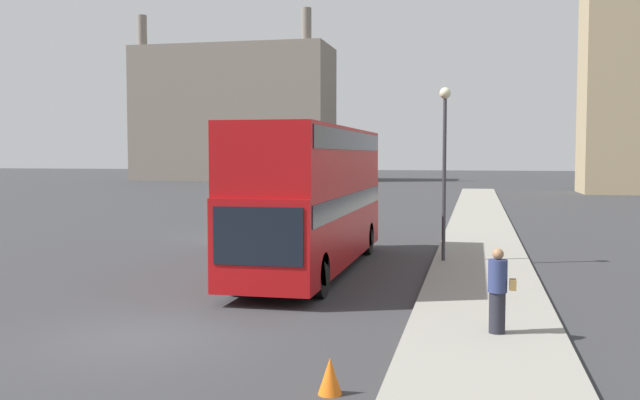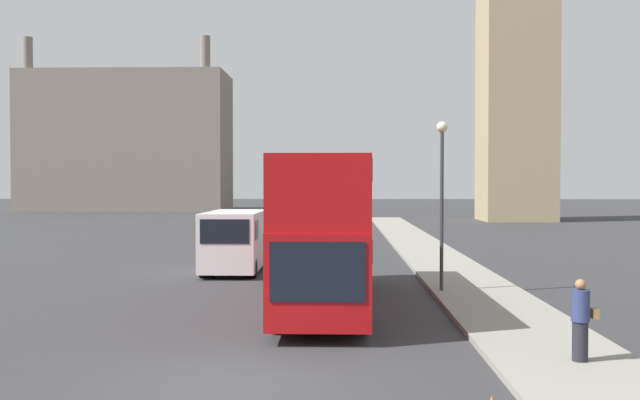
{
  "view_description": "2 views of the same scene",
  "coord_description": "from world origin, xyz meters",
  "px_view_note": "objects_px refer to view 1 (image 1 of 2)",
  "views": [
    {
      "loc": [
        6.32,
        -12.53,
        3.55
      ],
      "look_at": [
        1.9,
        7.57,
        2.23
      ],
      "focal_mm": 40.0,
      "sensor_mm": 36.0,
      "label": 1
    },
    {
      "loc": [
        2.03,
        -12.85,
        3.67
      ],
      "look_at": [
        1.16,
        16.33,
        2.97
      ],
      "focal_mm": 40.0,
      "sensor_mm": 36.0,
      "label": 2
    }
  ],
  "objects_px": {
    "pedestrian": "(498,291)",
    "red_double_decker_bus": "(313,192)",
    "white_van": "(265,207)",
    "street_lamp": "(445,147)"
  },
  "relations": [
    {
      "from": "white_van",
      "to": "street_lamp",
      "type": "relative_size",
      "value": 0.96
    },
    {
      "from": "white_van",
      "to": "pedestrian",
      "type": "relative_size",
      "value": 3.26
    },
    {
      "from": "pedestrian",
      "to": "red_double_decker_bus",
      "type": "bearing_deg",
      "value": 126.11
    },
    {
      "from": "red_double_decker_bus",
      "to": "white_van",
      "type": "distance_m",
      "value": 8.63
    },
    {
      "from": "pedestrian",
      "to": "white_van",
      "type": "bearing_deg",
      "value": 121.45
    },
    {
      "from": "white_van",
      "to": "pedestrian",
      "type": "bearing_deg",
      "value": -58.55
    },
    {
      "from": "street_lamp",
      "to": "red_double_decker_bus",
      "type": "bearing_deg",
      "value": -151.69
    },
    {
      "from": "pedestrian",
      "to": "street_lamp",
      "type": "distance_m",
      "value": 9.78
    },
    {
      "from": "pedestrian",
      "to": "street_lamp",
      "type": "xyz_separation_m",
      "value": [
        -1.43,
        9.25,
        2.84
      ]
    },
    {
      "from": "red_double_decker_bus",
      "to": "pedestrian",
      "type": "height_order",
      "value": "red_double_decker_bus"
    }
  ]
}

